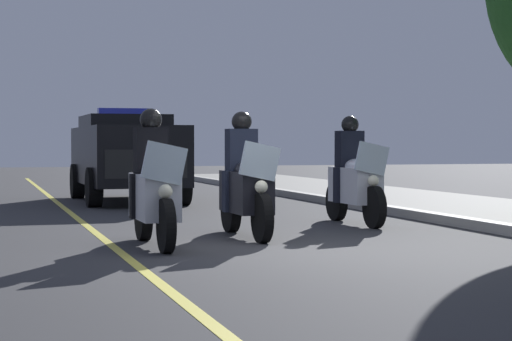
# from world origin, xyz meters

# --- Properties ---
(ground_plane) EXTENTS (80.00, 80.00, 0.00)m
(ground_plane) POSITION_xyz_m (0.00, 0.00, 0.00)
(ground_plane) COLOR #333335
(lane_stripe_center) EXTENTS (48.00, 0.12, 0.01)m
(lane_stripe_center) POSITION_xyz_m (0.00, -2.12, 0.00)
(lane_stripe_center) COLOR #E0D14C
(lane_stripe_center) RESTS_ON ground
(police_motorcycle_lead_left) EXTENTS (2.14, 0.56, 1.72)m
(police_motorcycle_lead_left) POSITION_xyz_m (-0.93, -1.63, 0.70)
(police_motorcycle_lead_left) COLOR black
(police_motorcycle_lead_left) RESTS_ON ground
(police_motorcycle_lead_right) EXTENTS (2.14, 0.56, 1.72)m
(police_motorcycle_lead_right) POSITION_xyz_m (-1.66, -0.24, 0.70)
(police_motorcycle_lead_right) COLOR black
(police_motorcycle_lead_right) RESTS_ON ground
(police_motorcycle_trailing) EXTENTS (2.14, 0.56, 1.72)m
(police_motorcycle_trailing) POSITION_xyz_m (-3.07, 1.96, 0.70)
(police_motorcycle_trailing) COLOR black
(police_motorcycle_trailing) RESTS_ON ground
(police_suv) EXTENTS (4.92, 2.11, 2.05)m
(police_suv) POSITION_xyz_m (-9.72, -0.64, 1.07)
(police_suv) COLOR black
(police_suv) RESTS_ON ground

